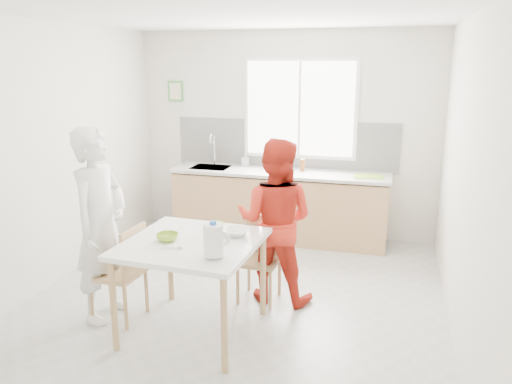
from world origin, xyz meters
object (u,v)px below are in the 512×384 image
at_px(chair_far, 261,254).
at_px(milk_jug, 214,240).
at_px(dining_table, 192,251).
at_px(wine_bottle_b, 277,157).
at_px(person_red, 275,221).
at_px(bowl_green, 167,237).
at_px(bowl_white, 236,232).
at_px(wine_bottle_a, 278,158).
at_px(chair_left, 124,269).
at_px(person_white, 100,225).

bearing_deg(chair_far, milk_jug, -91.36).
height_order(dining_table, wine_bottle_b, wine_bottle_b).
xyz_separation_m(chair_far, person_red, (0.14, 0.01, 0.35)).
xyz_separation_m(person_red, bowl_green, (-0.73, -0.85, 0.06)).
height_order(bowl_white, wine_bottle_a, wine_bottle_a).
xyz_separation_m(bowl_green, wine_bottle_b, (0.30, 2.73, 0.20)).
height_order(chair_left, person_red, person_red).
bearing_deg(milk_jug, wine_bottle_b, 97.00).
relative_size(dining_table, wine_bottle_a, 3.56).
distance_m(dining_table, bowl_green, 0.24).
bearing_deg(person_white, dining_table, -90.00).
xyz_separation_m(chair_left, chair_far, (1.07, 0.76, -0.03)).
height_order(chair_left, wine_bottle_a, wine_bottle_a).
distance_m(dining_table, bowl_white, 0.41).
bearing_deg(person_white, chair_far, -56.85).
xyz_separation_m(person_red, wine_bottle_b, (-0.43, 1.88, 0.27)).
bearing_deg(chair_far, bowl_white, -95.08).
xyz_separation_m(person_white, bowl_green, (0.69, -0.08, -0.01)).
bearing_deg(dining_table, bowl_green, -168.83).
distance_m(chair_left, wine_bottle_a, 2.75).
distance_m(bowl_green, wine_bottle_b, 2.75).
height_order(dining_table, bowl_green, bowl_green).
height_order(chair_left, bowl_white, bowl_white).
xyz_separation_m(bowl_white, wine_bottle_b, (-0.22, 2.45, 0.21)).
distance_m(bowl_white, wine_bottle_a, 2.38).
height_order(chair_far, milk_jug, milk_jug).
height_order(dining_table, chair_far, dining_table).
bearing_deg(milk_jug, chair_far, 88.64).
bearing_deg(person_red, dining_table, 59.74).
relative_size(bowl_green, bowl_white, 0.83).
relative_size(chair_far, wine_bottle_b, 2.76).
xyz_separation_m(chair_left, milk_jug, (0.99, -0.33, 0.49)).
height_order(bowl_white, wine_bottle_b, wine_bottle_b).
height_order(person_white, person_red, person_white).
bearing_deg(wine_bottle_a, wine_bottle_b, 115.20).
relative_size(person_red, milk_jug, 5.91).
distance_m(chair_far, bowl_green, 1.10).
distance_m(person_white, bowl_green, 0.70).
relative_size(person_red, bowl_green, 8.57).
relative_size(dining_table, chair_left, 1.28).
height_order(bowl_green, wine_bottle_b, wine_bottle_b).
bearing_deg(milk_jug, person_white, 167.07).
distance_m(person_white, person_red, 1.61).
bearing_deg(person_white, person_red, -58.89).
bearing_deg(chair_far, wine_bottle_a, 100.85).
height_order(bowl_white, milk_jug, milk_jug).
xyz_separation_m(person_white, wine_bottle_a, (1.03, 2.55, 0.20)).
bearing_deg(person_red, chair_left, 35.48).
bearing_deg(chair_left, chair_far, 128.20).
distance_m(dining_table, person_white, 0.90).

